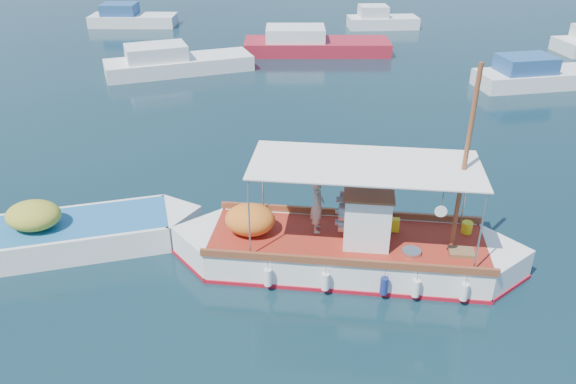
# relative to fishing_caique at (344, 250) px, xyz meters

# --- Properties ---
(ground) EXTENTS (160.00, 160.00, 0.00)m
(ground) POSITION_rel_fishing_caique_xyz_m (-0.74, 0.65, -0.51)
(ground) COLOR black
(ground) RESTS_ON ground
(fishing_caique) EXTENTS (9.55, 2.70, 5.82)m
(fishing_caique) POSITION_rel_fishing_caique_xyz_m (0.00, 0.00, 0.00)
(fishing_caique) COLOR white
(fishing_caique) RESTS_ON ground
(dinghy) EXTENTS (6.74, 3.80, 1.77)m
(dinghy) POSITION_rel_fishing_caique_xyz_m (-7.65, -0.01, -0.14)
(dinghy) COLOR white
(dinghy) RESTS_ON ground
(bg_boat_nw) EXTENTS (8.17, 5.73, 1.80)m
(bg_boat_nw) POSITION_rel_fishing_caique_xyz_m (-9.80, 17.13, -0.02)
(bg_boat_nw) COLOR silver
(bg_boat_nw) RESTS_ON ground
(bg_boat_n) EXTENTS (9.15, 3.81, 1.80)m
(bg_boat_n) POSITION_rel_fishing_caique_xyz_m (-2.60, 22.20, -0.02)
(bg_boat_n) COLOR maroon
(bg_boat_n) RESTS_ON ground
(bg_boat_ne) EXTENTS (7.05, 4.13, 1.80)m
(bg_boat_ne) POSITION_rel_fishing_caique_xyz_m (9.39, 16.92, -0.02)
(bg_boat_ne) COLOR silver
(bg_boat_ne) RESTS_ON ground
(bg_boat_far_w) EXTENTS (6.41, 2.89, 1.80)m
(bg_boat_far_w) POSITION_rel_fishing_caique_xyz_m (-16.60, 28.55, -0.02)
(bg_boat_far_w) COLOR silver
(bg_boat_far_w) RESTS_ON ground
(bg_boat_far_n) EXTENTS (5.30, 2.92, 1.80)m
(bg_boat_far_n) POSITION_rel_fishing_caique_xyz_m (1.79, 29.96, -0.02)
(bg_boat_far_n) COLOR silver
(bg_boat_far_n) RESTS_ON ground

